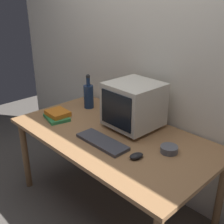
{
  "coord_description": "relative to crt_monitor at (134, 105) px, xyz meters",
  "views": [
    {
      "loc": [
        1.38,
        -1.32,
        1.69
      ],
      "look_at": [
        0.0,
        0.0,
        0.88
      ],
      "focal_mm": 44.51,
      "sensor_mm": 36.0,
      "label": 1
    }
  ],
  "objects": [
    {
      "name": "ground_plane",
      "position": [
        -0.04,
        -0.2,
        -0.89
      ],
      "size": [
        6.0,
        6.0,
        0.0
      ],
      "primitive_type": "plane",
      "color": "#56514C"
    },
    {
      "name": "back_wall",
      "position": [
        -0.04,
        0.3,
        0.36
      ],
      "size": [
        4.0,
        0.08,
        2.5
      ],
      "primitive_type": "cube",
      "color": "silver",
      "rests_on": "ground"
    },
    {
      "name": "desk",
      "position": [
        -0.04,
        -0.2,
        -0.27
      ],
      "size": [
        1.62,
        0.88,
        0.7
      ],
      "color": "#9E7047",
      "rests_on": "ground"
    },
    {
      "name": "crt_monitor",
      "position": [
        0.0,
        0.0,
        0.0
      ],
      "size": [
        0.39,
        0.4,
        0.37
      ],
      "color": "beige",
      "rests_on": "desk"
    },
    {
      "name": "keyboard",
      "position": [
        0.02,
        -0.36,
        -0.18
      ],
      "size": [
        0.42,
        0.15,
        0.02
      ],
      "primitive_type": "cube",
      "rotation": [
        0.0,
        0.0,
        -0.01
      ],
      "color": "#3F3F47",
      "rests_on": "desk"
    },
    {
      "name": "computer_mouse",
      "position": [
        0.33,
        -0.33,
        -0.17
      ],
      "size": [
        0.08,
        0.11,
        0.04
      ],
      "primitive_type": "ellipsoid",
      "rotation": [
        0.0,
        0.0,
        -0.25
      ],
      "color": "black",
      "rests_on": "desk"
    },
    {
      "name": "bottle_tall",
      "position": [
        -0.58,
        0.02,
        -0.07
      ],
      "size": [
        0.09,
        0.09,
        0.32
      ],
      "color": "navy",
      "rests_on": "desk"
    },
    {
      "name": "bottle_short",
      "position": [
        -0.32,
        0.07,
        -0.13
      ],
      "size": [
        0.06,
        0.06,
        0.17
      ],
      "color": "#472314",
      "rests_on": "desk"
    },
    {
      "name": "book_stack",
      "position": [
        -0.57,
        -0.34,
        -0.16
      ],
      "size": [
        0.26,
        0.22,
        0.07
      ],
      "color": "#33894C",
      "rests_on": "desk"
    },
    {
      "name": "cd_spindle",
      "position": [
        0.43,
        -0.11,
        -0.17
      ],
      "size": [
        0.12,
        0.12,
        0.04
      ],
      "primitive_type": "cylinder",
      "color": "#595B66",
      "rests_on": "desk"
    }
  ]
}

